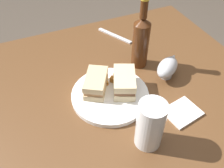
{
  "coord_description": "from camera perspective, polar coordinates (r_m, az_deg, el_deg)",
  "views": [
    {
      "loc": [
        -0.25,
        -0.57,
        1.37
      ],
      "look_at": [
        -0.02,
        -0.03,
        0.78
      ],
      "focal_mm": 38.8,
      "sensor_mm": 36.0,
      "label": 1
    }
  ],
  "objects": [
    {
      "name": "dining_table",
      "position": [
        1.17,
        0.32,
        -13.0
      ],
      "size": [
        1.06,
        0.86,
        0.75
      ],
      "primitive_type": "cube",
      "color": "brown",
      "rests_on": "ground"
    },
    {
      "name": "plate",
      "position": [
        0.83,
        -0.44,
        -2.59
      ],
      "size": [
        0.26,
        0.26,
        0.02
      ],
      "primitive_type": "cylinder",
      "color": "white",
      "rests_on": "dining_table"
    },
    {
      "name": "sandwich_half_left",
      "position": [
        0.82,
        2.91,
        0.37
      ],
      "size": [
        0.11,
        0.14,
        0.06
      ],
      "color": "beige",
      "rests_on": "plate"
    },
    {
      "name": "sandwich_half_right",
      "position": [
        0.82,
        -3.8,
        0.22
      ],
      "size": [
        0.12,
        0.14,
        0.06
      ],
      "color": "#CCB284",
      "rests_on": "plate"
    },
    {
      "name": "potato_wedge_front",
      "position": [
        0.84,
        -2.28,
        -0.06
      ],
      "size": [
        0.04,
        0.03,
        0.02
      ],
      "primitive_type": "cube",
      "rotation": [
        0.0,
        0.0,
        3.39
      ],
      "color": "#AD702D",
      "rests_on": "plate"
    },
    {
      "name": "potato_wedge_middle",
      "position": [
        0.85,
        -3.84,
        0.63
      ],
      "size": [
        0.04,
        0.05,
        0.02
      ],
      "primitive_type": "cube",
      "rotation": [
        0.0,
        0.0,
        1.22
      ],
      "color": "#B77F33",
      "rests_on": "plate"
    },
    {
      "name": "potato_wedge_back",
      "position": [
        0.87,
        2.21,
        1.84
      ],
      "size": [
        0.05,
        0.06,
        0.02
      ],
      "primitive_type": "cube",
      "rotation": [
        0.0,
        0.0,
        5.37
      ],
      "color": "#B77F33",
      "rests_on": "plate"
    },
    {
      "name": "potato_wedge_left_edge",
      "position": [
        0.85,
        1.21,
        0.75
      ],
      "size": [
        0.05,
        0.05,
        0.02
      ],
      "primitive_type": "cube",
      "rotation": [
        0.0,
        0.0,
        5.42
      ],
      "color": "#AD702D",
      "rests_on": "plate"
    },
    {
      "name": "pint_glass",
      "position": [
        0.68,
        8.89,
        -9.93
      ],
      "size": [
        0.08,
        0.08,
        0.16
      ],
      "color": "white",
      "rests_on": "dining_table"
    },
    {
      "name": "gravy_boat",
      "position": [
        0.9,
        12.96,
        3.88
      ],
      "size": [
        0.13,
        0.12,
        0.07
      ],
      "color": "#B7B7BC",
      "rests_on": "dining_table"
    },
    {
      "name": "cider_bottle",
      "position": [
        0.9,
        6.8,
        10.09
      ],
      "size": [
        0.06,
        0.06,
        0.28
      ],
      "color": "#47230F",
      "rests_on": "dining_table"
    },
    {
      "name": "napkin",
      "position": [
        0.82,
        16.22,
        -6.4
      ],
      "size": [
        0.12,
        0.11,
        0.01
      ],
      "primitive_type": "cube",
      "rotation": [
        0.0,
        0.0,
        0.17
      ],
      "color": "white",
      "rests_on": "dining_table"
    },
    {
      "name": "fork",
      "position": [
        1.12,
        0.62,
        11.33
      ],
      "size": [
        0.1,
        0.17,
        0.01
      ],
      "primitive_type": "cube",
      "rotation": [
        0.0,
        0.0,
        2.07
      ],
      "color": "silver",
      "rests_on": "dining_table"
    }
  ]
}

